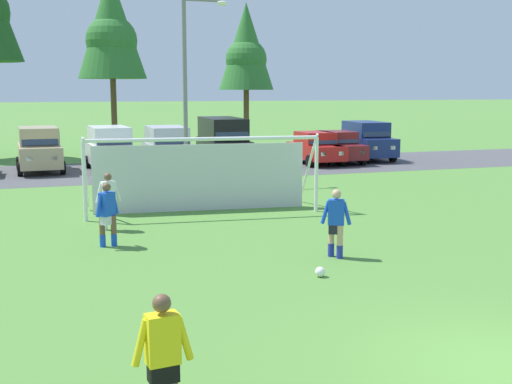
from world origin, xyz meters
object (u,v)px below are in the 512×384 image
player_winger_left (107,215)px  street_lamp (189,89)px  parked_car_slot_center_left (110,148)px  soccer_goal (201,173)px  player_midfield_center (257,181)px  soccer_ball (320,272)px  parked_car_slot_center_right (223,141)px  parked_car_slot_left (39,149)px  parked_car_slot_center (167,148)px  player_defender_far (336,224)px  parked_car_slot_right (316,148)px  parked_car_slot_far_right (338,147)px  parked_car_slot_end (366,140)px  player_striker_near (109,202)px  referee (163,361)px

player_winger_left → street_lamp: bearing=66.8°
parked_car_slot_center_left → soccer_goal: bearing=-81.7°
player_midfield_center → player_winger_left: bearing=-139.9°
soccer_ball → parked_car_slot_center_right: parked_car_slot_center_right is taller
player_winger_left → parked_car_slot_center_left: (1.62, 15.92, 0.29)m
parked_car_slot_left → parked_car_slot_center: same height
parked_car_slot_center_left → parked_car_slot_center: bearing=-16.5°
player_defender_far → street_lamp: bearing=92.8°
player_midfield_center → parked_car_slot_center: 10.55m
parked_car_slot_right → parked_car_slot_far_right: same height
parked_car_slot_left → parked_car_slot_end: same height
parked_car_slot_center → soccer_ball: bearing=-90.8°
parked_car_slot_right → street_lamp: street_lamp is taller
soccer_goal → player_striker_near: (-3.16, -1.94, -0.47)m
player_midfield_center → parked_car_slot_end: (10.50, 11.86, 0.29)m
player_striker_near → player_winger_left: size_ratio=1.00×
parked_car_slot_center_right → parked_car_slot_right: bearing=-6.0°
street_lamp → player_midfield_center: bearing=-78.7°
parked_car_slot_center_left → parked_car_slot_end: size_ratio=1.00×
soccer_goal → street_lamp: (1.02, 6.34, 2.69)m
parked_car_slot_end → street_lamp: 13.51m
soccer_ball → soccer_goal: bearing=94.7°
player_midfield_center → parked_car_slot_right: 12.72m
parked_car_slot_center_left → parked_car_slot_center: (2.70, -0.80, 0.00)m
player_striker_near → parked_car_slot_right: bearing=47.7°
player_midfield_center → parked_car_slot_center_left: size_ratio=0.35×
player_striker_near → player_midfield_center: (5.30, 2.68, 0.00)m
soccer_ball → parked_car_slot_center_left: bearing=96.9°
player_defender_far → parked_car_slot_center_left: (-3.42, 18.71, 0.29)m
player_defender_far → parked_car_slot_far_right: 20.30m
street_lamp → soccer_ball: bearing=-91.4°
player_winger_left → soccer_ball: bearing=-45.9°
soccer_goal → parked_car_slot_end: bearing=44.9°
player_defender_far → parked_car_slot_center: parked_car_slot_center is taller
parked_car_slot_far_right → parked_car_slot_center_left: bearing=178.2°
player_striker_near → parked_car_slot_left: bearing=97.5°
soccer_goal → parked_car_slot_right: (9.01, 11.45, -0.42)m
player_midfield_center → player_winger_left: size_ratio=1.00×
parked_car_slot_center → parked_car_slot_end: size_ratio=0.97×
parked_car_slot_right → referee: bearing=-117.1°
parked_car_slot_left → street_lamp: street_lamp is taller
referee → street_lamp: size_ratio=0.21×
player_winger_left → parked_car_slot_center_right: bearing=65.1°
soccer_goal → parked_car_slot_end: 17.85m
player_striker_near → parked_car_slot_left: 14.74m
player_striker_near → parked_car_slot_center: (4.11, 13.15, 0.29)m
player_midfield_center → street_lamp: (-1.12, 5.59, 3.16)m
parked_car_slot_end → player_midfield_center: bearing=-131.5°
parked_car_slot_center_right → street_lamp: 6.90m
player_defender_far → player_midfield_center: bearing=86.3°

